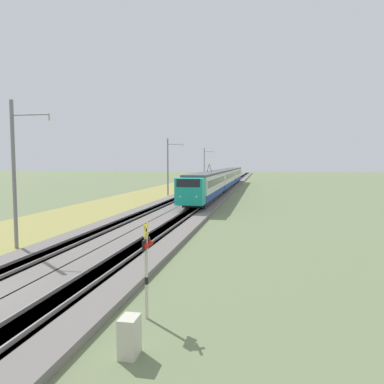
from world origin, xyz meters
name	(u,v)px	position (x,y,z in m)	size (l,w,h in m)	color
ballast_main	(192,193)	(50.00, 0.00, 0.15)	(240.00, 4.40, 0.30)	slate
ballast_adjacent	(218,194)	(50.00, -4.31, 0.15)	(240.00, 4.40, 0.30)	slate
track_main	(192,193)	(50.00, 0.00, 0.16)	(240.00, 1.57, 0.45)	#4C4238
track_adjacent	(218,193)	(50.00, -4.31, 0.16)	(240.00, 1.57, 0.45)	#4C4238
grass_verge	(156,193)	(50.00, 6.35, 0.06)	(240.00, 9.36, 0.12)	#99934C
passenger_train	(223,178)	(57.67, -4.31, 2.35)	(64.88, 2.96, 5.02)	#19A88E
crossing_signal_far	(147,261)	(0.88, -7.74, 1.99)	(0.70, 0.23, 3.27)	beige
catenary_mast_near	(15,174)	(8.90, 2.95, 4.61)	(0.22, 2.56, 8.93)	slate
catenary_mast_mid	(168,167)	(45.33, 2.95, 4.61)	(0.22, 2.56, 8.93)	slate
catenary_mast_far	(204,165)	(81.76, 2.95, 4.57)	(0.22, 2.56, 8.85)	slate
equipment_cabinet	(130,336)	(-1.57, -8.02, 0.55)	(0.68, 0.48, 1.09)	beige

